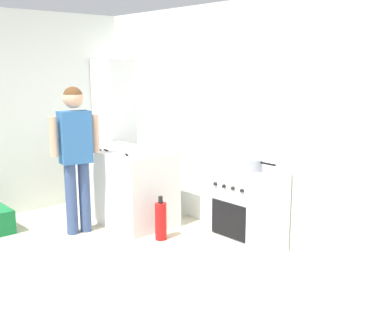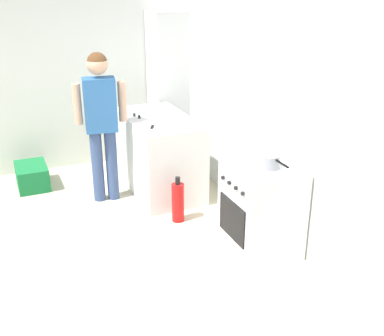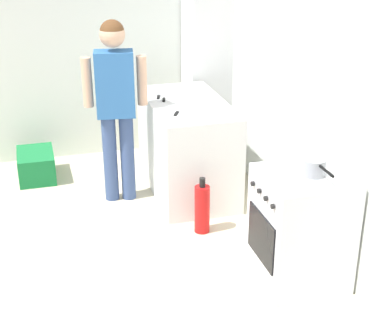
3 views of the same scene
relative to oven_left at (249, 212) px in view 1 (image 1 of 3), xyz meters
name	(u,v)px [view 1 (image 1 of 3)]	position (x,y,z in m)	size (l,w,h in m)	color
ground_plane	(100,283)	(-0.35, -1.58, -0.43)	(8.00, 8.00, 0.00)	beige
back_wall	(249,122)	(-0.35, 0.37, 0.87)	(6.00, 0.10, 2.60)	silver
side_wall_left	(17,114)	(-2.95, -1.18, 0.87)	(0.10, 3.10, 2.60)	silver
counter_unit	(126,186)	(-1.70, -0.38, 0.02)	(1.30, 0.70, 0.90)	silver
oven_left	(249,212)	(0.00, 0.00, 0.00)	(0.61, 0.62, 0.85)	silver
pot	(255,165)	(0.02, 0.05, 0.49)	(0.34, 0.16, 0.12)	gray
knife_carving	(104,149)	(-1.90, -0.55, 0.48)	(0.33, 0.11, 0.01)	silver
knife_utility	(126,154)	(-1.43, -0.54, 0.48)	(0.24, 0.14, 0.01)	silver
knife_chef	(98,148)	(-1.99, -0.58, 0.48)	(0.31, 0.12, 0.01)	silver
person	(75,147)	(-1.69, -1.04, 0.59)	(0.25, 0.56, 1.68)	#384C7A
fire_extinguisher	(161,221)	(-0.87, -0.48, -0.21)	(0.13, 0.13, 0.50)	red
larder_cabinet	(115,131)	(-2.65, 0.10, 0.57)	(0.48, 0.44, 2.00)	silver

